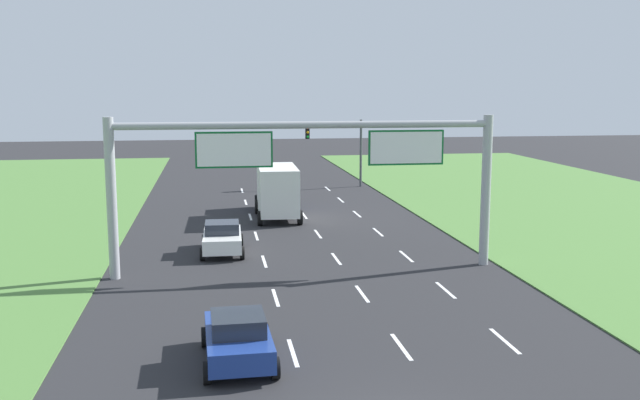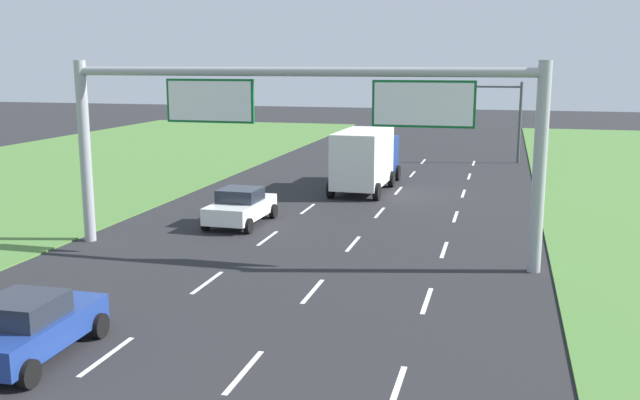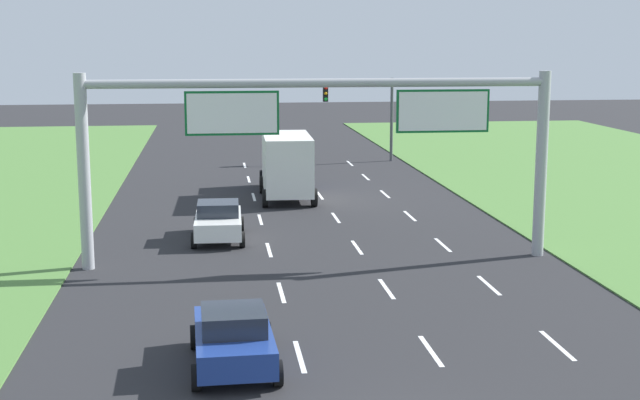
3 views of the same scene
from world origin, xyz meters
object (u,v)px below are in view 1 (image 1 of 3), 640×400
at_px(car_near_red, 222,237).
at_px(box_truck, 277,189).
at_px(car_lead_silver, 238,338).
at_px(traffic_light_mast, 338,141).
at_px(sign_gantry, 310,163).

relative_size(car_near_red, box_truck, 0.55).
distance_m(car_near_red, box_truck, 10.49).
relative_size(car_lead_silver, traffic_light_mast, 0.73).
relative_size(box_truck, traffic_light_mast, 1.37).
bearing_deg(sign_gantry, box_truck, 90.95).
bearing_deg(box_truck, car_lead_silver, -96.54).
height_order(car_near_red, traffic_light_mast, traffic_light_mast).
bearing_deg(car_near_red, box_truck, 70.97).
distance_m(car_lead_silver, box_truck, 24.69).
xyz_separation_m(car_near_red, car_lead_silver, (0.22, -14.65, -0.01)).
xyz_separation_m(car_near_red, traffic_light_mast, (9.97, 22.79, 3.08)).
bearing_deg(car_lead_silver, sign_gantry, 69.11).
distance_m(car_near_red, sign_gantry, 7.06).
bearing_deg(box_truck, car_near_red, -108.96).
distance_m(sign_gantry, traffic_light_mast, 27.72).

